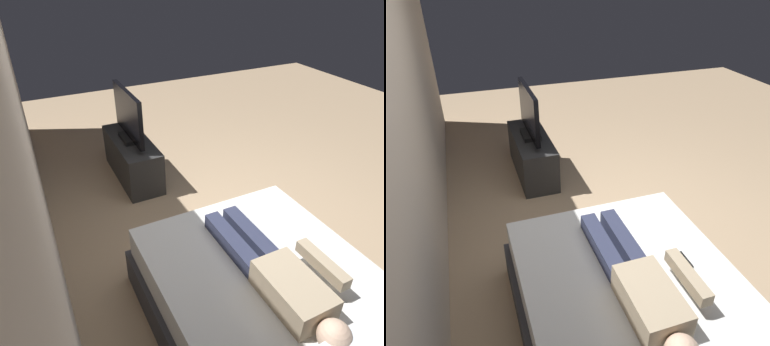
# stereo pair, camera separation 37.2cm
# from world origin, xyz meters

# --- Properties ---
(ground_plane) EXTENTS (10.00, 10.00, 0.00)m
(ground_plane) POSITION_xyz_m (0.00, 0.00, 0.00)
(ground_plane) COLOR tan
(back_wall) EXTENTS (6.40, 0.10, 2.80)m
(back_wall) POSITION_xyz_m (0.40, 1.61, 1.40)
(back_wall) COLOR beige
(back_wall) RESTS_ON ground
(bed) EXTENTS (2.00, 1.46, 0.54)m
(bed) POSITION_xyz_m (-1.01, 0.35, 0.26)
(bed) COLOR #333338
(bed) RESTS_ON ground
(person) EXTENTS (1.26, 0.46, 0.18)m
(person) POSITION_xyz_m (-0.99, 0.35, 0.62)
(person) COLOR tan
(person) RESTS_ON bed
(remote) EXTENTS (0.15, 0.04, 0.02)m
(remote) POSITION_xyz_m (-0.83, -0.05, 0.55)
(remote) COLOR black
(remote) RESTS_ON bed
(tv_stand) EXTENTS (1.10, 0.40, 0.50)m
(tv_stand) POSITION_xyz_m (1.53, 0.52, 0.25)
(tv_stand) COLOR #2D2D2D
(tv_stand) RESTS_ON ground
(tv) EXTENTS (0.88, 0.20, 0.59)m
(tv) POSITION_xyz_m (1.53, 0.52, 0.78)
(tv) COLOR black
(tv) RESTS_ON tv_stand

